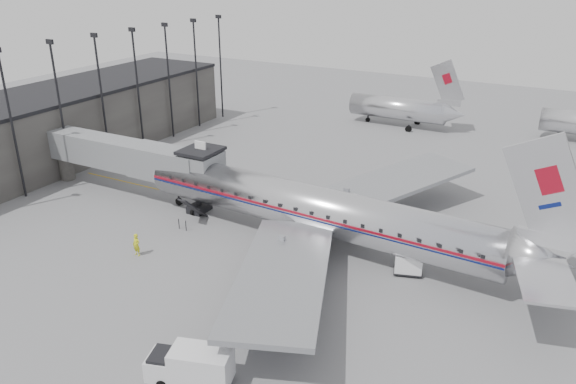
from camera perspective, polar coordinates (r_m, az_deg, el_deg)
name	(u,v)px	position (r m, az deg, el deg)	size (l,w,h in m)	color
ground	(262,248)	(48.31, -2.67, -5.73)	(160.00, 160.00, 0.00)	slate
terminal	(68,123)	(75.20, -21.47, 6.52)	(12.00, 46.00, 8.00)	#3B3836
apron_line	(323,228)	(51.77, 3.62, -3.69)	(0.15, 60.00, 0.01)	gold
jet_bridge	(139,159)	(58.78, -14.94, 3.27)	(21.00, 6.20, 7.10)	#5B5D5F
floodlight_masts	(120,89)	(71.46, -16.69, 9.98)	(0.90, 42.25, 15.25)	black
distant_aircraft_near	(399,108)	(84.28, 11.22, 8.40)	(16.39, 3.20, 10.26)	silver
airliner	(320,210)	(47.49, 3.26, -1.89)	(40.85, 37.78, 12.91)	silver
service_van	(191,365)	(34.42, -9.86, -16.94)	(5.31, 3.28, 2.34)	silver
baggage_cart_navy	(262,321)	(37.93, -2.69, -12.96)	(2.21, 1.73, 1.67)	#0E1239
baggage_cart_white	(408,263)	(45.26, 12.13, -7.05)	(2.57, 2.22, 1.71)	white
ramp_worker	(136,245)	(48.39, -15.14, -5.20)	(0.71, 0.47, 1.95)	#C9CD18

